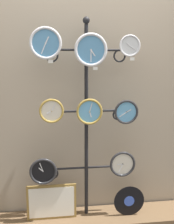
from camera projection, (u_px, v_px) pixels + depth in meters
name	position (u px, v px, depth m)	size (l,w,h in m)	color
shop_wall	(84.00, 77.00, 2.53)	(4.40, 0.04, 2.80)	gray
low_shelf	(87.00, 219.00, 2.55)	(2.20, 0.36, 0.06)	brown
display_stand	(86.00, 151.00, 2.50)	(0.75, 0.34, 1.93)	black
clock_top_left	(46.00, 43.00, 2.18)	(0.27, 0.04, 0.27)	#4C84B2
clock_top_center	(91.00, 50.00, 2.26)	(0.29, 0.04, 0.29)	#4C84B2
clock_top_right	(130.00, 46.00, 2.29)	(0.19, 0.04, 0.19)	silver
clock_middle_left	(52.00, 111.00, 2.28)	(0.22, 0.04, 0.22)	silver
clock_middle_center	(89.00, 112.00, 2.32)	(0.24, 0.04, 0.24)	#60A8DB
clock_middle_right	(126.00, 112.00, 2.40)	(0.23, 0.04, 0.23)	#60A8DB
clock_bottom_left	(43.00, 171.00, 2.37)	(0.25, 0.04, 0.25)	black
clock_bottom_right	(122.00, 164.00, 2.49)	(0.25, 0.04, 0.25)	silver
vinyl_record	(129.00, 201.00, 2.54)	(0.30, 0.01, 0.30)	black
picture_frame	(52.00, 202.00, 2.48)	(0.47, 0.02, 0.34)	olive
price_tag_upper	(51.00, 61.00, 2.21)	(0.04, 0.00, 0.03)	white
price_tag_mid	(95.00, 68.00, 2.29)	(0.04, 0.00, 0.03)	white
price_tag_lower	(132.00, 59.00, 2.31)	(0.04, 0.00, 0.03)	white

